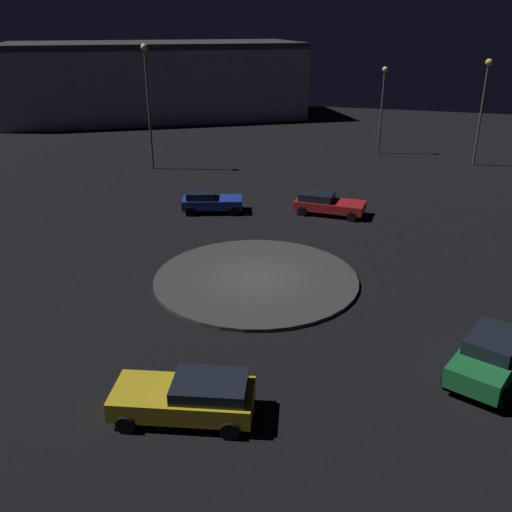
% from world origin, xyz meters
% --- Properties ---
extents(ground_plane, '(117.27, 117.27, 0.00)m').
position_xyz_m(ground_plane, '(0.00, 0.00, 0.00)').
color(ground_plane, black).
extents(roundabout_island, '(9.86, 9.86, 0.17)m').
position_xyz_m(roundabout_island, '(0.00, 0.00, 0.08)').
color(roundabout_island, '#383838').
rests_on(roundabout_island, ground_plane).
extents(car_yellow, '(4.72, 2.83, 1.38)m').
position_xyz_m(car_yellow, '(-0.87, 10.12, 0.73)').
color(car_yellow, gold).
rests_on(car_yellow, ground_plane).
extents(car_green, '(3.25, 4.66, 1.58)m').
position_xyz_m(car_green, '(-10.11, 5.04, 0.83)').
color(car_green, '#1E7238').
rests_on(car_green, ground_plane).
extents(car_red, '(4.49, 2.26, 1.35)m').
position_xyz_m(car_red, '(-1.47, -10.88, 0.71)').
color(car_red, red).
rests_on(car_red, ground_plane).
extents(car_blue, '(4.22, 2.98, 1.38)m').
position_xyz_m(car_blue, '(5.90, -9.09, 0.72)').
color(car_blue, '#1E38A5').
rests_on(car_blue, ground_plane).
extents(streetlamp_south, '(0.58, 0.58, 8.74)m').
position_xyz_m(streetlamp_south, '(-11.34, -27.53, 5.96)').
color(streetlamp_south, '#4C4C51').
rests_on(streetlamp_south, ground_plane).
extents(streetlamp_south_near, '(0.52, 0.52, 7.79)m').
position_xyz_m(streetlamp_south_near, '(-3.00, -29.81, 5.10)').
color(streetlamp_south_near, '#4C4C51').
rests_on(streetlamp_south_near, ground_plane).
extents(streetlamp_southeast, '(0.57, 0.57, 9.93)m').
position_xyz_m(streetlamp_southeast, '(14.66, -18.33, 6.56)').
color(streetlamp_southeast, '#4C4C51').
rests_on(streetlamp_southeast, ground_plane).
extents(store_building, '(38.66, 31.39, 9.10)m').
position_xyz_m(store_building, '(26.51, -43.34, 4.55)').
color(store_building, '#8C939E').
rests_on(store_building, ground_plane).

